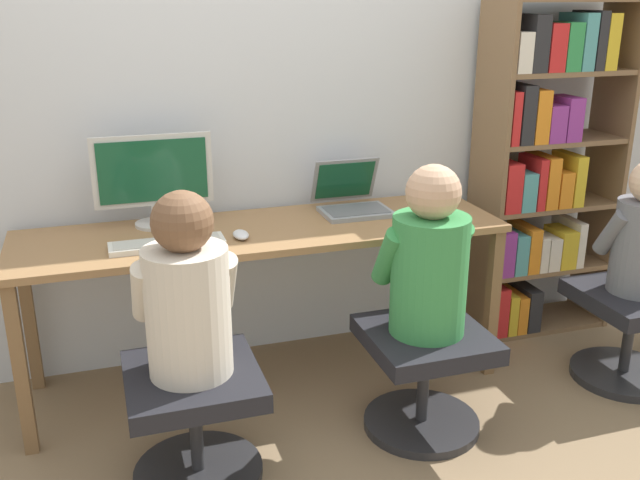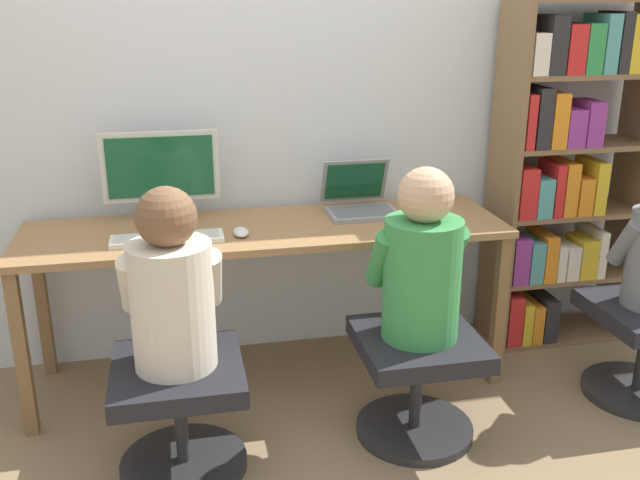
# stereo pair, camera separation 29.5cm
# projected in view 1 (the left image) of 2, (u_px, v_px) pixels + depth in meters

# --- Properties ---
(ground_plane) EXTENTS (14.00, 14.00, 0.00)m
(ground_plane) POSITION_uv_depth(u_px,v_px,m) (284.00, 412.00, 3.00)
(ground_plane) COLOR #846B4C
(wall_back) EXTENTS (10.00, 0.05, 2.60)m
(wall_back) POSITION_uv_depth(u_px,v_px,m) (241.00, 82.00, 3.16)
(wall_back) COLOR silver
(wall_back) RESTS_ON ground_plane
(desk) EXTENTS (2.07, 0.59, 0.73)m
(desk) POSITION_uv_depth(u_px,v_px,m) (263.00, 244.00, 3.05)
(desk) COLOR olive
(desk) RESTS_ON ground_plane
(desktop_monitor) EXTENTS (0.50, 0.18, 0.39)m
(desktop_monitor) POSITION_uv_depth(u_px,v_px,m) (153.00, 178.00, 3.00)
(desktop_monitor) COLOR beige
(desktop_monitor) RESTS_ON desk
(laptop) EXTENTS (0.31, 0.32, 0.23)m
(laptop) POSITION_uv_depth(u_px,v_px,m) (352.00, 201.00, 3.25)
(laptop) COLOR gray
(laptop) RESTS_ON desk
(keyboard) EXTENTS (0.45, 0.13, 0.03)m
(keyboard) POSITION_uv_depth(u_px,v_px,m) (167.00, 244.00, 2.80)
(keyboard) COLOR silver
(keyboard) RESTS_ON desk
(computer_mouse_by_keyboard) EXTENTS (0.06, 0.11, 0.03)m
(computer_mouse_by_keyboard) POSITION_uv_depth(u_px,v_px,m) (241.00, 235.00, 2.90)
(computer_mouse_by_keyboard) COLOR silver
(computer_mouse_by_keyboard) RESTS_ON desk
(office_chair_left) EXTENTS (0.47, 0.47, 0.43)m
(office_chair_left) POSITION_uv_depth(u_px,v_px,m) (195.00, 413.00, 2.52)
(office_chair_left) COLOR #262628
(office_chair_left) RESTS_ON ground_plane
(office_chair_right) EXTENTS (0.47, 0.47, 0.43)m
(office_chair_right) POSITION_uv_depth(u_px,v_px,m) (424.00, 369.00, 2.82)
(office_chair_right) COLOR #262628
(office_chair_right) RESTS_ON ground_plane
(person_at_monitor) EXTENTS (0.35, 0.31, 0.65)m
(person_at_monitor) POSITION_uv_depth(u_px,v_px,m) (187.00, 295.00, 2.38)
(person_at_monitor) COLOR beige
(person_at_monitor) RESTS_ON office_chair_left
(person_at_laptop) EXTENTS (0.36, 0.31, 0.66)m
(person_at_laptop) POSITION_uv_depth(u_px,v_px,m) (429.00, 260.00, 2.68)
(person_at_laptop) COLOR #388C47
(person_at_laptop) RESTS_ON office_chair_right
(bookshelf) EXTENTS (0.71, 0.31, 1.66)m
(bookshelf) POSITION_uv_depth(u_px,v_px,m) (540.00, 170.00, 3.50)
(bookshelf) COLOR brown
(bookshelf) RESTS_ON ground_plane
(office_chair_side) EXTENTS (0.47, 0.47, 0.43)m
(office_chair_side) POSITION_uv_depth(u_px,v_px,m) (630.00, 325.00, 3.19)
(office_chair_side) COLOR #262628
(office_chair_side) RESTS_ON ground_plane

